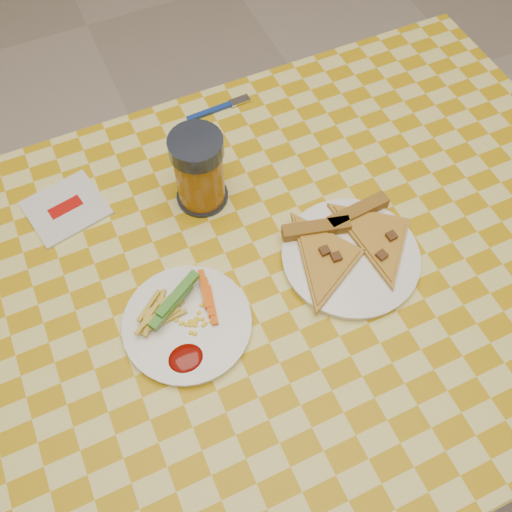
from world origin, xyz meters
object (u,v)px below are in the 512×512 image
(plate_right, at_px, (350,257))
(drink_glass, at_px, (199,171))
(plate_left, at_px, (187,324))
(table, at_px, (269,296))

(plate_right, xyz_separation_m, drink_glass, (-0.17, 0.22, 0.07))
(plate_left, height_order, plate_right, same)
(plate_left, relative_size, drink_glass, 1.32)
(plate_left, distance_m, plate_right, 0.29)
(plate_left, xyz_separation_m, drink_glass, (0.11, 0.22, 0.07))
(table, bearing_deg, plate_right, -11.59)
(plate_left, bearing_deg, table, 10.13)
(drink_glass, bearing_deg, table, -77.79)
(plate_right, bearing_deg, plate_left, -179.92)
(plate_left, distance_m, drink_glass, 0.26)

